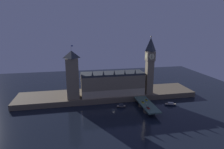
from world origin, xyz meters
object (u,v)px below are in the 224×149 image
at_px(car_northbound_trail, 148,108).
at_px(pedestrian_near_rail, 145,108).
at_px(victoria_tower, 72,75).
at_px(street_lamp_near, 146,106).
at_px(car_northbound_lead, 143,102).
at_px(car_southbound_trail, 146,100).
at_px(clock_tower, 150,64).
at_px(street_lamp_far, 137,96).
at_px(boat_downstream, 171,104).
at_px(boat_upstream, 121,106).

relative_size(car_northbound_trail, pedestrian_near_rail, 2.93).
height_order(victoria_tower, street_lamp_near, victoria_tower).
distance_m(car_northbound_lead, car_northbound_trail, 15.37).
bearing_deg(car_southbound_trail, clock_tower, 62.93).
xyz_separation_m(street_lamp_far, boat_downstream, (37.29, -9.98, -9.47)).
distance_m(clock_tower, boat_upstream, 61.83).
relative_size(car_southbound_trail, boat_downstream, 0.32).
height_order(boat_upstream, boat_downstream, boat_upstream).
bearing_deg(boat_downstream, car_southbound_trail, 171.34).
bearing_deg(car_southbound_trail, car_northbound_trail, -106.30).
xyz_separation_m(clock_tower, pedestrian_near_rail, (-20.14, -41.82, -36.44)).
xyz_separation_m(car_northbound_lead, car_southbound_trail, (6.05, 5.31, 0.00)).
bearing_deg(car_northbound_trail, car_northbound_lead, 90.00).
distance_m(clock_tower, car_southbound_trail, 43.99).
distance_m(car_northbound_trail, street_lamp_near, 5.87).
bearing_deg(street_lamp_near, boat_downstream, 27.56).
bearing_deg(boat_upstream, car_northbound_lead, -14.44).
bearing_deg(street_lamp_far, car_northbound_trail, -82.62).
xyz_separation_m(pedestrian_near_rail, boat_upstream, (-19.89, 20.76, -5.71)).
xyz_separation_m(pedestrian_near_rail, street_lamp_far, (-0.40, 25.91, 3.48)).
xyz_separation_m(victoria_tower, car_northbound_lead, (74.51, -29.75, -27.16)).
distance_m(car_northbound_trail, pedestrian_near_rail, 3.07).
height_order(street_lamp_far, boat_upstream, street_lamp_far).
xyz_separation_m(car_northbound_lead, street_lamp_near, (-3.42, -18.39, 3.70)).
xyz_separation_m(pedestrian_near_rail, street_lamp_near, (-0.40, -3.53, 3.48)).
height_order(clock_tower, car_northbound_trail, clock_tower).
bearing_deg(car_southbound_trail, street_lamp_far, 148.76).
relative_size(car_northbound_lead, pedestrian_near_rail, 2.94).
relative_size(victoria_tower, car_northbound_lead, 13.03).
height_order(pedestrian_near_rail, boat_upstream, pedestrian_near_rail).
bearing_deg(boat_downstream, street_lamp_far, 165.01).
distance_m(clock_tower, pedestrian_near_rail, 59.01).
bearing_deg(car_northbound_lead, car_southbound_trail, 41.27).
bearing_deg(car_northbound_lead, street_lamp_far, 107.21).
relative_size(pedestrian_near_rail, boat_downstream, 0.11).
height_order(street_lamp_near, boat_upstream, street_lamp_near).
bearing_deg(victoria_tower, street_lamp_far, -14.73).
height_order(car_northbound_lead, car_southbound_trail, car_southbound_trail).
xyz_separation_m(clock_tower, street_lamp_far, (-20.54, -15.91, -32.97)).
distance_m(pedestrian_near_rail, street_lamp_far, 26.15).
distance_m(victoria_tower, street_lamp_near, 89.00).
distance_m(car_southbound_trail, street_lamp_near, 25.78).
bearing_deg(car_northbound_lead, car_northbound_trail, -90.00).
distance_m(pedestrian_near_rail, boat_upstream, 29.31).
bearing_deg(victoria_tower, car_northbound_trail, -31.20).
distance_m(street_lamp_near, street_lamp_far, 29.44).
xyz_separation_m(car_southbound_trail, pedestrian_near_rail, (-9.07, -20.17, 0.22)).
distance_m(clock_tower, victoria_tower, 92.16).
height_order(car_northbound_trail, pedestrian_near_rail, pedestrian_near_rail).
bearing_deg(pedestrian_near_rail, car_southbound_trail, 65.78).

